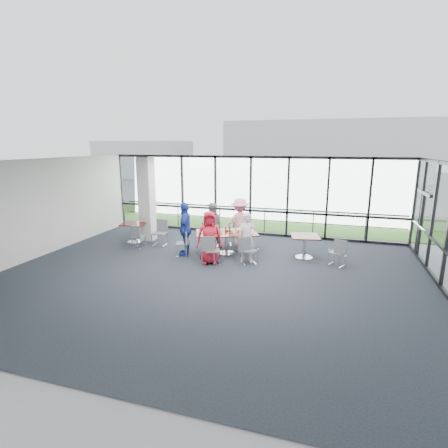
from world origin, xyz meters
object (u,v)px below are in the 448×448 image
(chair_main_end, at_px, (182,243))
(side_table_right, at_px, (305,239))
(diner_end, at_px, (185,229))
(chair_main_nl, at_px, (212,250))
(chair_spare_lb, at_px, (160,233))
(chair_spare_r, at_px, (337,252))
(main_table, at_px, (227,236))
(diner_far_left, at_px, (212,225))
(chair_main_fr, at_px, (235,234))
(side_table_left, at_px, (134,226))
(diner_near_right, at_px, (247,238))
(diner_far_right, at_px, (240,222))
(chair_main_fl, at_px, (213,235))
(chair_main_nr, at_px, (249,250))
(diner_near_left, at_px, (209,237))
(chair_spare_la, at_px, (139,237))
(structural_column, at_px, (147,199))

(chair_main_end, bearing_deg, side_table_right, 89.20)
(side_table_right, bearing_deg, diner_end, -167.75)
(chair_main_nl, xyz_separation_m, chair_spare_lb, (-2.53, 1.40, 0.01))
(diner_end, xyz_separation_m, chair_main_end, (-0.07, -0.11, -0.47))
(chair_spare_r, bearing_deg, side_table_right, 178.43)
(main_table, bearing_deg, chair_main_end, -177.26)
(diner_far_left, height_order, chair_main_nl, diner_far_left)
(chair_main_nl, distance_m, chair_spare_lb, 2.89)
(diner_far_left, xyz_separation_m, chair_main_fr, (0.76, 0.46, -0.39))
(chair_main_nl, height_order, chair_spare_r, chair_main_nl)
(side_table_left, xyz_separation_m, chair_main_nl, (3.65, -1.51, -0.18))
(diner_near_right, relative_size, diner_far_right, 0.89)
(chair_main_fr, bearing_deg, chair_spare_lb, 2.00)
(diner_far_right, relative_size, chair_spare_r, 2.08)
(diner_far_right, xyz_separation_m, chair_main_fr, (-0.18, 0.08, -0.47))
(side_table_right, distance_m, diner_end, 3.94)
(diner_far_right, distance_m, chair_main_fl, 1.08)
(side_table_left, relative_size, chair_spare_r, 1.17)
(chair_main_nr, bearing_deg, chair_main_nl, 170.48)
(diner_near_right, height_order, diner_far_left, diner_far_left)
(diner_far_right, bearing_deg, diner_near_left, 53.57)
(chair_main_nl, relative_size, chair_main_nr, 1.06)
(chair_main_nl, distance_m, chair_main_end, 1.36)
(side_table_right, bearing_deg, chair_spare_r, -26.13)
(diner_end, height_order, chair_spare_la, diner_end)
(diner_far_left, xyz_separation_m, chair_main_nr, (1.69, -1.41, -0.38))
(chair_main_end, relative_size, chair_spare_lb, 0.91)
(structural_column, height_order, chair_main_nr, structural_column)
(main_table, bearing_deg, structural_column, 143.79)
(chair_spare_la, height_order, chair_spare_r, chair_spare_r)
(main_table, bearing_deg, diner_far_right, 57.23)
(diner_far_left, bearing_deg, diner_near_left, 86.34)
(diner_end, bearing_deg, chair_spare_lb, -130.82)
(chair_main_nl, height_order, chair_main_nr, chair_main_nl)
(diner_near_right, xyz_separation_m, diner_far_right, (-0.67, 1.68, 0.10))
(diner_far_right, relative_size, diner_end, 0.99)
(diner_near_left, xyz_separation_m, chair_spare_la, (-2.98, 0.79, -0.41))
(side_table_left, xyz_separation_m, side_table_right, (6.31, -0.01, 0.00))
(chair_spare_la, bearing_deg, chair_main_fl, 24.96)
(diner_end, bearing_deg, diner_far_right, 124.38)
(main_table, xyz_separation_m, side_table_right, (2.56, 0.31, 0.00))
(side_table_right, distance_m, chair_main_end, 4.03)
(chair_main_fr, height_order, chair_spare_r, chair_spare_r)
(structural_column, xyz_separation_m, side_table_right, (6.00, -0.53, -0.96))
(structural_column, xyz_separation_m, diner_near_right, (4.30, -1.49, -0.81))
(chair_main_end, bearing_deg, chair_spare_r, 80.82)
(chair_main_nr, bearing_deg, diner_far_left, 108.59)
(diner_near_right, distance_m, chair_spare_lb, 3.61)
(side_table_left, relative_size, diner_near_left, 0.60)
(diner_near_left, height_order, chair_spare_la, diner_near_left)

